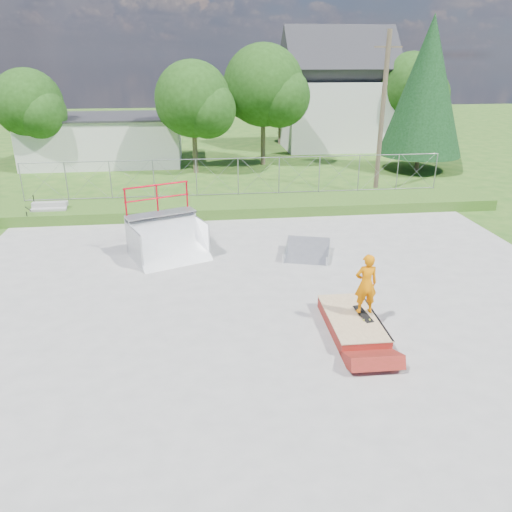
{
  "coord_description": "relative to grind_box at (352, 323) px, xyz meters",
  "views": [
    {
      "loc": [
        -2.01,
        -13.13,
        6.84
      ],
      "look_at": [
        -0.29,
        0.98,
        1.1
      ],
      "focal_mm": 35.0,
      "sensor_mm": 36.0,
      "label": 1
    }
  ],
  "objects": [
    {
      "name": "ground",
      "position": [
        -1.95,
        1.85,
        -0.2
      ],
      "size": [
        120.0,
        120.0,
        0.0
      ],
      "primitive_type": "plane",
      "color": "#255217",
      "rests_on": "ground"
    },
    {
      "name": "concrete_pad",
      "position": [
        -1.95,
        1.85,
        -0.18
      ],
      "size": [
        20.0,
        16.0,
        0.04
      ],
      "primitive_type": "cube",
      "color": "gray",
      "rests_on": "ground"
    },
    {
      "name": "grass_berm",
      "position": [
        -1.95,
        11.35,
        0.05
      ],
      "size": [
        24.0,
        3.0,
        0.5
      ],
      "primitive_type": "cube",
      "color": "#255217",
      "rests_on": "ground"
    },
    {
      "name": "grind_box",
      "position": [
        0.0,
        0.0,
        0.0
      ],
      "size": [
        1.34,
        2.7,
        0.4
      ],
      "rotation": [
        0.0,
        0.0,
        -0.02
      ],
      "color": "maroon",
      "rests_on": "concrete_pad"
    },
    {
      "name": "quarter_pipe",
      "position": [
        -5.02,
        5.67,
        1.06
      ],
      "size": [
        3.13,
        2.92,
        2.51
      ],
      "primitive_type": null,
      "rotation": [
        0.0,
        0.0,
        0.39
      ],
      "color": "#B0B4B9",
      "rests_on": "concrete_pad"
    },
    {
      "name": "flat_bank_ramp",
      "position": [
        -0.09,
        5.18,
        0.04
      ],
      "size": [
        2.0,
        2.07,
        0.48
      ],
      "primitive_type": null,
      "rotation": [
        0.0,
        0.0,
        -0.3
      ],
      "color": "#B0B4B9",
      "rests_on": "concrete_pad"
    },
    {
      "name": "skateboard",
      "position": [
        0.29,
        -0.0,
        0.24
      ],
      "size": [
        0.37,
        0.82,
        0.13
      ],
      "primitive_type": "cube",
      "rotation": [
        0.14,
        0.0,
        0.19
      ],
      "color": "black",
      "rests_on": "grind_box"
    },
    {
      "name": "skater",
      "position": [
        0.29,
        -0.0,
        1.06
      ],
      "size": [
        0.6,
        0.39,
        1.64
      ],
      "primitive_type": "imported",
      "rotation": [
        0.0,
        0.0,
        3.15
      ],
      "color": "orange",
      "rests_on": "grind_box"
    },
    {
      "name": "concrete_stairs",
      "position": [
        -10.45,
        10.55,
        0.2
      ],
      "size": [
        1.5,
        1.6,
        0.8
      ],
      "primitive_type": null,
      "color": "gray",
      "rests_on": "ground"
    },
    {
      "name": "chain_link_fence",
      "position": [
        -1.95,
        12.35,
        1.2
      ],
      "size": [
        20.0,
        0.06,
        1.8
      ],
      "primitive_type": null,
      "color": "gray",
      "rests_on": "grass_berm"
    },
    {
      "name": "utility_building_flat",
      "position": [
        -9.95,
        23.85,
        1.3
      ],
      "size": [
        10.0,
        6.0,
        3.0
      ],
      "primitive_type": "cube",
      "color": "beige",
      "rests_on": "ground"
    },
    {
      "name": "gable_house",
      "position": [
        7.05,
        27.85,
        3.64
      ],
      "size": [
        8.4,
        6.08,
        8.94
      ],
      "color": "beige",
      "rests_on": "ground"
    },
    {
      "name": "utility_pole",
      "position": [
        5.55,
        13.85,
        3.8
      ],
      "size": [
        0.24,
        0.24,
        8.0
      ],
      "primitive_type": "cylinder",
      "color": "brown",
      "rests_on": "ground"
    },
    {
      "name": "tree_left_near",
      "position": [
        -3.7,
        19.69,
        4.04
      ],
      "size": [
        4.76,
        4.48,
        6.65
      ],
      "color": "brown",
      "rests_on": "ground"
    },
    {
      "name": "tree_center",
      "position": [
        0.84,
        21.66,
        4.65
      ],
      "size": [
        5.44,
        5.12,
        7.6
      ],
      "color": "brown",
      "rests_on": "ground"
    },
    {
      "name": "tree_left_far",
      "position": [
        -13.72,
        21.7,
        3.74
      ],
      "size": [
        4.42,
        4.16,
        6.18
      ],
      "color": "brown",
      "rests_on": "ground"
    },
    {
      "name": "tree_right_far",
      "position": [
        12.32,
        25.68,
        4.34
      ],
      "size": [
        5.1,
        4.8,
        7.12
      ],
      "color": "brown",
      "rests_on": "ground"
    },
    {
      "name": "tree_back_mid",
      "position": [
        3.27,
        29.71,
        3.43
      ],
      "size": [
        4.08,
        3.84,
        5.7
      ],
      "color": "brown",
      "rests_on": "ground"
    },
    {
      "name": "conifer_tree",
      "position": [
        10.05,
        18.85,
        4.85
      ],
      "size": [
        5.04,
        5.04,
        9.1
      ],
      "color": "brown",
      "rests_on": "ground"
    }
  ]
}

